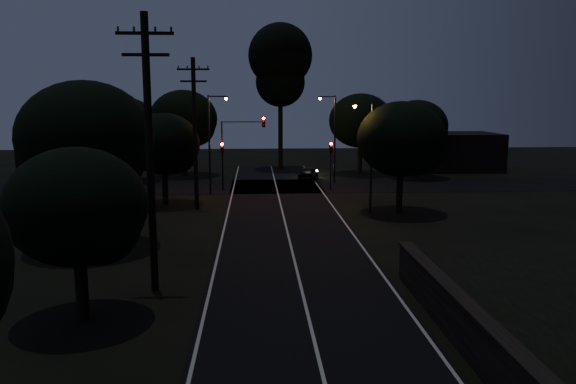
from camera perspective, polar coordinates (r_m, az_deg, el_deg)
road_surface at (r=39.26m, az=-0.61°, el=-1.87°), size 60.00×70.00×0.03m
utility_pole_mid at (r=22.79m, az=-13.89°, el=4.15°), size 2.20×0.30×11.00m
utility_pole_far at (r=39.61m, az=-9.44°, el=6.09°), size 2.20×0.30×10.50m
tree_left_b at (r=20.48m, az=-20.29°, el=-1.72°), size 4.83×4.83×6.14m
tree_left_c at (r=30.45m, az=-19.47°, el=4.93°), size 6.87×6.87×8.68m
tree_left_d at (r=41.86m, az=-12.29°, el=4.63°), size 5.30×5.30×6.72m
tree_far_nw at (r=57.64m, az=-10.35°, el=7.18°), size 6.79×6.79×8.60m
tree_far_w at (r=54.58m, az=-16.11°, el=6.38°), size 6.19×6.19×7.89m
tree_far_ne at (r=58.31m, az=7.63°, el=7.05°), size 6.53×6.53×8.25m
tree_far_e at (r=56.60m, az=13.19°, el=6.40°), size 6.00×6.00×7.61m
tree_right_a at (r=38.64m, az=11.77°, el=5.10°), size 5.96×5.96×7.58m
tall_pine at (r=62.50m, az=-0.78°, el=12.86°), size 6.96×6.96×15.82m
building_left at (r=62.28m, az=-20.36°, el=3.80°), size 10.00×8.00×4.40m
building_right at (r=64.42m, az=16.50°, el=3.99°), size 9.00×7.00×4.00m
signal_left at (r=47.65m, az=-6.69°, el=3.52°), size 0.28×0.35×4.10m
signal_right at (r=48.00m, az=4.37°, el=3.60°), size 0.28×0.35×4.10m
signal_mast at (r=47.45m, az=-4.68°, el=5.35°), size 3.70×0.35×6.25m
streetlight_a at (r=45.56m, az=-7.76°, el=5.50°), size 1.66×0.26×8.00m
streetlight_b at (r=51.91m, az=4.57°, el=6.03°), size 1.66×0.26×8.00m
streetlight_c at (r=38.26m, az=8.24°, el=4.30°), size 1.46×0.26×7.50m
car at (r=53.51m, az=2.06°, el=1.90°), size 2.46×4.23×1.35m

